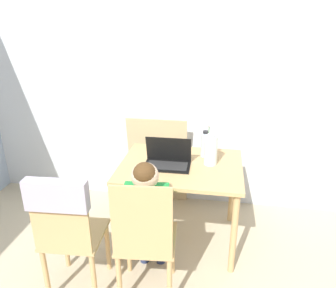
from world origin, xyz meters
TOP-DOWN VIEW (x-y plane):
  - wall_back at (0.00, 2.23)m, footprint 6.40×0.05m
  - dining_table at (-0.06, 1.52)m, footprint 1.01×0.79m
  - chair_occupied at (-0.21, 0.82)m, footprint 0.43×0.43m
  - chair_spare at (-0.72, 0.74)m, footprint 0.42×0.45m
  - person_seated at (-0.22, 0.95)m, footprint 0.34×0.45m
  - laptop at (-0.17, 1.50)m, footprint 0.38×0.23m
  - flower_vase at (0.18, 1.57)m, footprint 0.11×0.11m
  - water_bottle at (0.12, 1.73)m, footprint 0.07×0.07m
  - cardboard_panel at (-0.37, 2.10)m, footprint 0.60×0.15m

SIDE VIEW (x-z plane):
  - cardboard_panel at x=-0.37m, z-range 0.00..0.95m
  - chair_occupied at x=-0.21m, z-range 0.01..0.98m
  - dining_table at x=-0.06m, z-range 0.27..1.00m
  - chair_spare at x=-0.72m, z-range 0.16..1.14m
  - person_seated at x=-0.22m, z-range 0.14..1.17m
  - laptop at x=-0.17m, z-range 0.67..0.90m
  - water_bottle at x=0.12m, z-range 0.73..0.96m
  - flower_vase at x=0.18m, z-range 0.69..1.05m
  - wall_back at x=0.00m, z-range 0.00..2.50m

